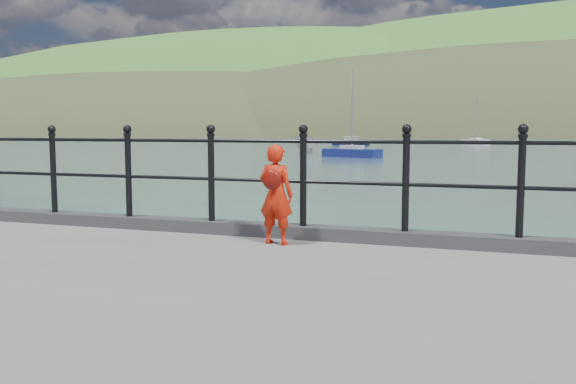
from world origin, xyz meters
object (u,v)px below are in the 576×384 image
at_px(launch_white, 306,144).
at_px(sailboat_left, 351,143).
at_px(sailboat_deep, 475,142).
at_px(railing, 256,168).
at_px(sailboat_port, 352,153).
at_px(child, 276,194).

distance_m(launch_white, sailboat_left, 29.20).
height_order(sailboat_deep, sailboat_left, sailboat_deep).
relative_size(railing, sailboat_deep, 2.19).
relative_size(railing, sailboat_port, 2.44).
relative_size(child, sailboat_deep, 0.14).
relative_size(launch_white, sailboat_deep, 0.53).
bearing_deg(sailboat_left, railing, -77.31).
distance_m(child, launch_white, 53.42).
height_order(railing, sailboat_port, sailboat_port).
xyz_separation_m(railing, child, (0.43, -0.46, -0.26)).
bearing_deg(sailboat_deep, sailboat_port, -46.22).
xyz_separation_m(child, sailboat_left, (-18.09, 80.15, -1.23)).
xyz_separation_m(sailboat_deep, sailboat_left, (-16.64, -17.13, -0.00)).
bearing_deg(sailboat_port, sailboat_deep, 102.00).
height_order(railing, launch_white, railing).
xyz_separation_m(railing, sailboat_deep, (-1.02, 96.81, -1.48)).
bearing_deg(sailboat_port, launch_white, 149.13).
distance_m(railing, child, 0.68).
bearing_deg(railing, sailboat_port, 101.68).
bearing_deg(sailboat_port, sailboat_left, 123.56).
bearing_deg(railing, launch_white, 106.86).
relative_size(child, sailboat_left, 0.15).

